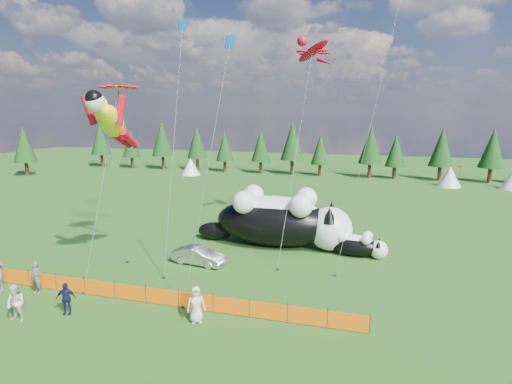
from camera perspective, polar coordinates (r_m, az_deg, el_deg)
ground at (r=25.87m, az=-9.96°, el=-12.69°), size 160.00×160.00×0.00m
safety_fence at (r=23.25m, az=-13.26°, el=-14.35°), size 22.06×0.06×1.10m
tree_line at (r=67.35m, az=6.57°, el=5.82°), size 90.00×4.00×8.00m
festival_tents at (r=61.90m, az=15.89°, el=2.54°), size 50.00×3.20×2.80m
cat_large at (r=31.59m, az=3.58°, el=-3.89°), size 12.58×4.50×4.55m
cat_small at (r=30.60m, az=14.23°, el=-7.29°), size 5.03×2.15×1.82m
car at (r=28.46m, az=-8.14°, el=-9.00°), size 3.90×1.82×1.24m
spectator_a at (r=27.10m, az=-28.90°, el=-10.65°), size 0.79×0.60×1.93m
spectator_b at (r=24.20m, az=-31.10°, el=-13.47°), size 0.96×0.58×1.95m
spectator_c at (r=23.85m, az=-25.52°, el=-13.57°), size 1.13×0.85×1.73m
spectator_e at (r=21.10m, az=-8.55°, el=-15.59°), size 1.11×0.98×1.91m
superhero_kite at (r=26.79m, az=-19.94°, el=9.39°), size 5.85×6.03×12.06m
gecko_kite at (r=35.94m, az=8.13°, el=19.30°), size 5.91×13.54×18.64m
flower_kite at (r=29.71m, az=-19.03°, el=13.67°), size 3.50×8.20×13.62m
diamond_kite_a at (r=31.35m, az=-10.55°, el=21.12°), size 1.82×7.24×17.95m
diamond_kite_c at (r=21.79m, az=-4.20°, el=18.26°), size 2.50×2.79×14.69m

